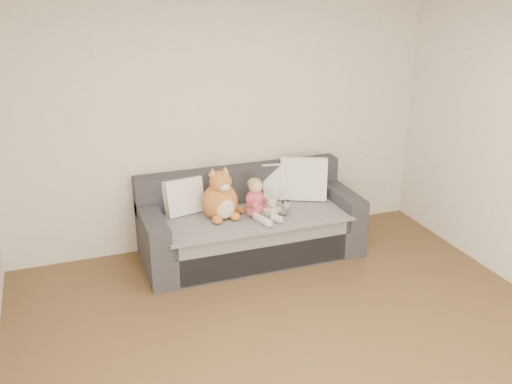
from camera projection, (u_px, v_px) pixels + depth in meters
The scene contains 10 objects.
room_shell at pixel (308, 191), 4.00m from camera, with size 5.00×5.00×5.00m.
sofa at pixel (250, 226), 5.84m from camera, with size 2.20×0.94×0.85m.
cushion_left at pixel (184, 196), 5.68m from camera, with size 0.43×0.27×0.37m.
cushion_right_back at pixel (281, 181), 6.06m from camera, with size 0.44×0.24×0.39m.
cushion_right_front at pixel (304, 179), 6.03m from camera, with size 0.54×0.41×0.46m.
toddler at pixel (257, 201), 5.57m from camera, with size 0.30×0.41×0.41m.
plush_cat at pixel (221, 199), 5.57m from camera, with size 0.44×0.40×0.55m.
teddy_bear at pixel (272, 209), 5.58m from camera, with size 0.19×0.14×0.24m.
plush_cow at pixel (282, 208), 5.67m from camera, with size 0.15×0.22×0.18m.
sippy_cup at pixel (266, 217), 5.51m from camera, with size 0.10×0.07×0.10m.
Camera 1 is at (-1.62, -2.96, 2.74)m, focal length 40.00 mm.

